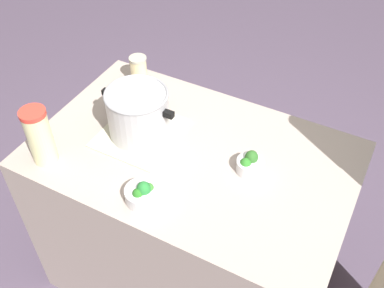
{
  "coord_description": "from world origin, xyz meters",
  "views": [
    {
      "loc": [
        0.58,
        -1.09,
        2.16
      ],
      "look_at": [
        0.0,
        0.0,
        0.95
      ],
      "focal_mm": 42.29,
      "sensor_mm": 36.0,
      "label": 1
    }
  ],
  "objects_px": {
    "cooking_pot": "(138,113)",
    "mason_jar": "(139,71)",
    "broccoli_bowl_front": "(143,194)",
    "lemonade_pitcher": "(40,136)",
    "broccoli_bowl_center": "(250,164)"
  },
  "relations": [
    {
      "from": "lemonade_pitcher",
      "to": "broccoli_bowl_front",
      "type": "height_order",
      "value": "lemonade_pitcher"
    },
    {
      "from": "cooking_pot",
      "to": "broccoli_bowl_front",
      "type": "bearing_deg",
      "value": -55.63
    },
    {
      "from": "mason_jar",
      "to": "broccoli_bowl_front",
      "type": "height_order",
      "value": "mason_jar"
    },
    {
      "from": "cooking_pot",
      "to": "mason_jar",
      "type": "bearing_deg",
      "value": 123.01
    },
    {
      "from": "cooking_pot",
      "to": "lemonade_pitcher",
      "type": "relative_size",
      "value": 1.34
    },
    {
      "from": "lemonade_pitcher",
      "to": "cooking_pot",
      "type": "bearing_deg",
      "value": 50.08
    },
    {
      "from": "broccoli_bowl_front",
      "to": "broccoli_bowl_center",
      "type": "distance_m",
      "value": 0.41
    },
    {
      "from": "cooking_pot",
      "to": "lemonade_pitcher",
      "type": "xyz_separation_m",
      "value": [
        -0.24,
        -0.29,
        0.01
      ]
    },
    {
      "from": "cooking_pot",
      "to": "mason_jar",
      "type": "height_order",
      "value": "cooking_pot"
    },
    {
      "from": "lemonade_pitcher",
      "to": "broccoli_bowl_center",
      "type": "bearing_deg",
      "value": 23.56
    },
    {
      "from": "mason_jar",
      "to": "cooking_pot",
      "type": "bearing_deg",
      "value": -56.99
    },
    {
      "from": "broccoli_bowl_front",
      "to": "cooking_pot",
      "type": "bearing_deg",
      "value": 124.37
    },
    {
      "from": "broccoli_bowl_front",
      "to": "mason_jar",
      "type": "bearing_deg",
      "value": 123.69
    },
    {
      "from": "mason_jar",
      "to": "broccoli_bowl_center",
      "type": "relative_size",
      "value": 1.34
    },
    {
      "from": "lemonade_pitcher",
      "to": "broccoli_bowl_front",
      "type": "bearing_deg",
      "value": 0.5
    }
  ]
}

